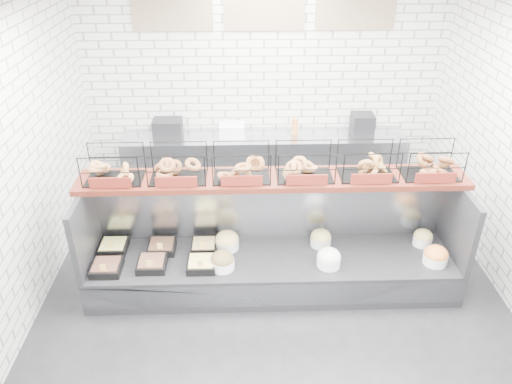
{
  "coord_description": "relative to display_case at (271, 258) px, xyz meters",
  "views": [
    {
      "loc": [
        -0.32,
        -4.08,
        3.72
      ],
      "look_at": [
        -0.18,
        0.45,
        1.12
      ],
      "focal_mm": 35.0,
      "sensor_mm": 36.0,
      "label": 1
    }
  ],
  "objects": [
    {
      "name": "display_case",
      "position": [
        0.0,
        0.0,
        0.0
      ],
      "size": [
        4.0,
        0.9,
        1.2
      ],
      "color": "black",
      "rests_on": "ground"
    },
    {
      "name": "prep_counter",
      "position": [
        0.01,
        2.09,
        0.14
      ],
      "size": [
        4.0,
        0.6,
        1.2
      ],
      "color": "#93969B",
      "rests_on": "ground"
    },
    {
      "name": "bagel_shelf",
      "position": [
        0.01,
        0.17,
        1.06
      ],
      "size": [
        4.1,
        0.5,
        0.4
      ],
      "color": "#3F140D",
      "rests_on": "display_case"
    },
    {
      "name": "ground",
      "position": [
        0.01,
        -0.34,
        -0.33
      ],
      "size": [
        5.5,
        5.5,
        0.0
      ],
      "primitive_type": "plane",
      "color": "black",
      "rests_on": "ground"
    },
    {
      "name": "room_shell",
      "position": [
        0.01,
        0.26,
        1.73
      ],
      "size": [
        5.02,
        5.51,
        3.01
      ],
      "color": "silver",
      "rests_on": "ground"
    }
  ]
}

